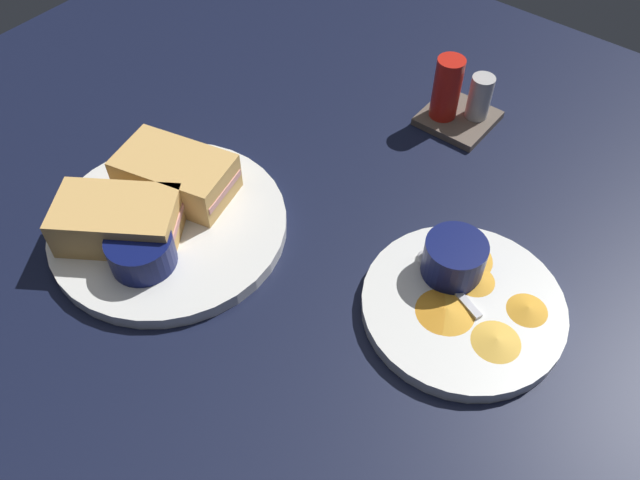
{
  "coord_description": "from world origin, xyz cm",
  "views": [
    {
      "loc": [
        39.22,
        -40.54,
        56.1
      ],
      "look_at": [
        11.4,
        -5.62,
        3.0
      ],
      "focal_mm": 36.26,
      "sensor_mm": 36.0,
      "label": 1
    }
  ],
  "objects_px": {
    "sandwich_half_near": "(176,175)",
    "sandwich_half_far": "(118,220)",
    "ramekin_light_gravy": "(454,257)",
    "plate_sandwich_main": "(169,226)",
    "plate_chips_companion": "(463,306)",
    "ramekin_dark_sauce": "(141,250)",
    "spoon_by_dark_ramekin": "(172,223)",
    "spoon_by_gravy_ramekin": "(438,269)",
    "condiment_caddy": "(458,100)"
  },
  "relations": [
    {
      "from": "sandwich_half_far",
      "to": "spoon_by_dark_ramekin",
      "type": "bearing_deg",
      "value": 53.01
    },
    {
      "from": "plate_chips_companion",
      "to": "sandwich_half_near",
      "type": "bearing_deg",
      "value": -168.7
    },
    {
      "from": "ramekin_dark_sauce",
      "to": "spoon_by_dark_ramekin",
      "type": "bearing_deg",
      "value": 105.17
    },
    {
      "from": "sandwich_half_near",
      "to": "spoon_by_gravy_ramekin",
      "type": "relative_size",
      "value": 1.5
    },
    {
      "from": "spoon_by_dark_ramekin",
      "to": "spoon_by_gravy_ramekin",
      "type": "height_order",
      "value": "same"
    },
    {
      "from": "ramekin_light_gravy",
      "to": "sandwich_half_near",
      "type": "bearing_deg",
      "value": -163.14
    },
    {
      "from": "sandwich_half_near",
      "to": "ramekin_light_gravy",
      "type": "bearing_deg",
      "value": 16.86
    },
    {
      "from": "ramekin_dark_sauce",
      "to": "sandwich_half_far",
      "type": "bearing_deg",
      "value": 167.44
    },
    {
      "from": "spoon_by_dark_ramekin",
      "to": "ramekin_dark_sauce",
      "type": "bearing_deg",
      "value": -74.83
    },
    {
      "from": "plate_sandwich_main",
      "to": "sandwich_half_near",
      "type": "bearing_deg",
      "value": 121.97
    },
    {
      "from": "sandwich_half_far",
      "to": "condiment_caddy",
      "type": "relative_size",
      "value": 1.58
    },
    {
      "from": "ramekin_dark_sauce",
      "to": "ramekin_light_gravy",
      "type": "relative_size",
      "value": 1.09
    },
    {
      "from": "plate_sandwich_main",
      "to": "sandwich_half_near",
      "type": "distance_m",
      "value": 0.06
    },
    {
      "from": "plate_chips_companion",
      "to": "ramekin_light_gravy",
      "type": "relative_size",
      "value": 3.22
    },
    {
      "from": "ramekin_dark_sauce",
      "to": "spoon_by_gravy_ramekin",
      "type": "distance_m",
      "value": 0.31
    },
    {
      "from": "plate_sandwich_main",
      "to": "ramekin_light_gravy",
      "type": "distance_m",
      "value": 0.32
    },
    {
      "from": "plate_chips_companion",
      "to": "ramekin_light_gravy",
      "type": "distance_m",
      "value": 0.05
    },
    {
      "from": "ramekin_dark_sauce",
      "to": "plate_chips_companion",
      "type": "relative_size",
      "value": 0.34
    },
    {
      "from": "sandwich_half_near",
      "to": "spoon_by_dark_ramekin",
      "type": "bearing_deg",
      "value": -51.24
    },
    {
      "from": "spoon_by_dark_ramekin",
      "to": "condiment_caddy",
      "type": "relative_size",
      "value": 1.04
    },
    {
      "from": "sandwich_half_far",
      "to": "spoon_by_dark_ramekin",
      "type": "height_order",
      "value": "sandwich_half_far"
    },
    {
      "from": "sandwich_half_near",
      "to": "spoon_by_gravy_ramekin",
      "type": "xyz_separation_m",
      "value": [
        0.3,
        0.09,
        -0.02
      ]
    },
    {
      "from": "spoon_by_dark_ramekin",
      "to": "ramekin_light_gravy",
      "type": "xyz_separation_m",
      "value": [
        0.28,
        0.14,
        0.02
      ]
    },
    {
      "from": "sandwich_half_far",
      "to": "ramekin_light_gravy",
      "type": "distance_m",
      "value": 0.36
    },
    {
      "from": "sandwich_half_far",
      "to": "plate_sandwich_main",
      "type": "bearing_deg",
      "value": 61.97
    },
    {
      "from": "plate_chips_companion",
      "to": "sandwich_half_far",
      "type": "bearing_deg",
      "value": -155.35
    },
    {
      "from": "spoon_by_dark_ramekin",
      "to": "spoon_by_gravy_ramekin",
      "type": "xyz_separation_m",
      "value": [
        0.27,
        0.13,
        0.0
      ]
    },
    {
      "from": "ramekin_dark_sauce",
      "to": "spoon_by_dark_ramekin",
      "type": "xyz_separation_m",
      "value": [
        -0.01,
        0.05,
        -0.02
      ]
    },
    {
      "from": "sandwich_half_far",
      "to": "condiment_caddy",
      "type": "xyz_separation_m",
      "value": [
        0.18,
        0.42,
        -0.01
      ]
    },
    {
      "from": "condiment_caddy",
      "to": "plate_chips_companion",
      "type": "bearing_deg",
      "value": -57.56
    },
    {
      "from": "sandwich_half_far",
      "to": "ramekin_light_gravy",
      "type": "relative_size",
      "value": 2.31
    },
    {
      "from": "sandwich_half_near",
      "to": "ramekin_dark_sauce",
      "type": "bearing_deg",
      "value": -62.91
    },
    {
      "from": "sandwich_half_near",
      "to": "spoon_by_dark_ramekin",
      "type": "xyz_separation_m",
      "value": [
        0.04,
        -0.04,
        -0.02
      ]
    },
    {
      "from": "ramekin_dark_sauce",
      "to": "spoon_by_gravy_ramekin",
      "type": "relative_size",
      "value": 0.73
    },
    {
      "from": "sandwich_half_near",
      "to": "sandwich_half_far",
      "type": "bearing_deg",
      "value": -88.03
    },
    {
      "from": "ramekin_light_gravy",
      "to": "plate_chips_companion",
      "type": "bearing_deg",
      "value": -39.81
    },
    {
      "from": "ramekin_light_gravy",
      "to": "spoon_by_gravy_ramekin",
      "type": "height_order",
      "value": "ramekin_light_gravy"
    },
    {
      "from": "sandwich_half_far",
      "to": "ramekin_dark_sauce",
      "type": "height_order",
      "value": "sandwich_half_far"
    },
    {
      "from": "condiment_caddy",
      "to": "sandwich_half_near",
      "type": "bearing_deg",
      "value": -118.79
    },
    {
      "from": "spoon_by_gravy_ramekin",
      "to": "condiment_caddy",
      "type": "height_order",
      "value": "condiment_caddy"
    },
    {
      "from": "sandwich_half_near",
      "to": "spoon_by_dark_ramekin",
      "type": "distance_m",
      "value": 0.06
    },
    {
      "from": "plate_sandwich_main",
      "to": "spoon_by_gravy_ramekin",
      "type": "bearing_deg",
      "value": 25.04
    },
    {
      "from": "sandwich_half_far",
      "to": "ramekin_dark_sauce",
      "type": "relative_size",
      "value": 2.12
    },
    {
      "from": "plate_sandwich_main",
      "to": "spoon_by_dark_ramekin",
      "type": "xyz_separation_m",
      "value": [
        0.01,
        -0.0,
        0.01
      ]
    },
    {
      "from": "ramekin_dark_sauce",
      "to": "ramekin_light_gravy",
      "type": "distance_m",
      "value": 0.33
    },
    {
      "from": "plate_chips_companion",
      "to": "spoon_by_dark_ramekin",
      "type": "bearing_deg",
      "value": -159.85
    },
    {
      "from": "sandwich_half_near",
      "to": "ramekin_dark_sauce",
      "type": "distance_m",
      "value": 0.11
    },
    {
      "from": "sandwich_half_far",
      "to": "spoon_by_dark_ramekin",
      "type": "xyz_separation_m",
      "value": [
        0.03,
        0.04,
        -0.02
      ]
    },
    {
      "from": "spoon_by_gravy_ramekin",
      "to": "condiment_caddy",
      "type": "bearing_deg",
      "value": 116.74
    },
    {
      "from": "spoon_by_gravy_ramekin",
      "to": "sandwich_half_near",
      "type": "bearing_deg",
      "value": -164.19
    }
  ]
}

